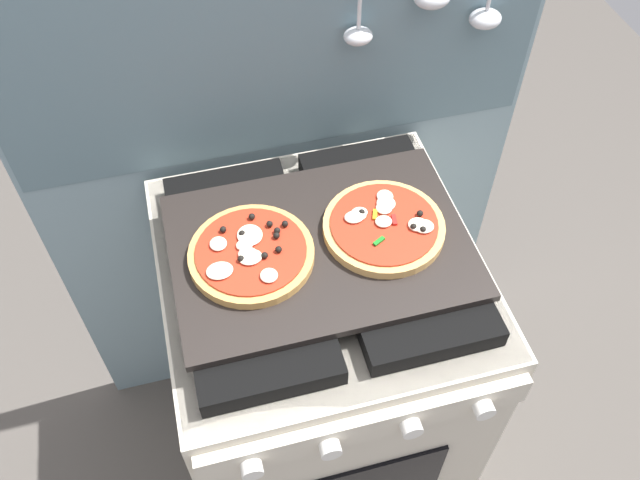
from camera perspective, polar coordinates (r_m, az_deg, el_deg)
name	(u,v)px	position (r m, az deg, el deg)	size (l,w,h in m)	color
ground_plane	(320,444)	(2.01, 0.00, -17.00)	(4.00, 4.00, 0.00)	#4C4742
kitchen_backsplash	(284,169)	(1.53, -3.13, 6.11)	(1.10, 0.09, 1.55)	#7A939E
stove	(320,369)	(1.60, 0.02, -10.92)	(0.60, 0.64, 0.90)	beige
baking_tray	(320,246)	(1.22, 0.00, -0.54)	(0.54, 0.38, 0.02)	black
pizza_left	(251,255)	(1.19, -5.89, -1.27)	(0.22, 0.22, 0.03)	tan
pizza_right	(384,226)	(1.23, 5.50, 1.20)	(0.22, 0.22, 0.03)	tan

